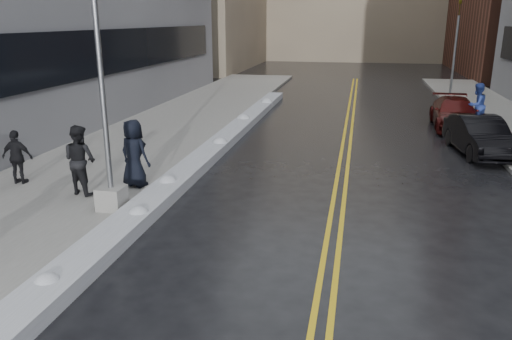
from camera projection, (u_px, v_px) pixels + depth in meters
The scene contains 13 objects.
ground at pixel (211, 260), 10.68m from camera, with size 160.00×160.00×0.00m, color black.
sidewalk_west at pixel (149, 139), 21.14m from camera, with size 5.50×50.00×0.15m, color gray.
lane_line_left at pixel (342, 150), 19.59m from camera, with size 0.12×50.00×0.01m, color gold.
lane_line_right at pixel (349, 151), 19.53m from camera, with size 0.12×50.00×0.01m, color gold.
snow_ridge at pixel (210, 152), 18.60m from camera, with size 0.90×30.00×0.34m, color silver.
lamppost at pixel (105, 120), 12.46m from camera, with size 0.65×0.65×7.62m.
traffic_signal at pixel (455, 45), 30.53m from camera, with size 0.16×0.20×6.00m.
pedestrian_b at pixel (80, 160), 14.04m from camera, with size 0.97×0.75×1.99m, color black.
pedestrian_c at pixel (134, 153), 14.65m from camera, with size 0.98×0.64×2.01m, color black.
pedestrian_d at pixel (17, 157), 14.95m from camera, with size 0.96×0.40×1.64m, color black.
pedestrian_east at pixel (477, 105), 22.83m from camera, with size 0.98×0.77×2.02m, color navy.
car_black at pixel (480, 136), 18.81m from camera, with size 1.52×4.37×1.44m, color black.
car_maroon at pixel (455, 113), 23.41m from camera, with size 1.95×4.79×1.39m, color #3A0A09.
Camera 1 is at (2.90, -9.26, 4.94)m, focal length 35.00 mm.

